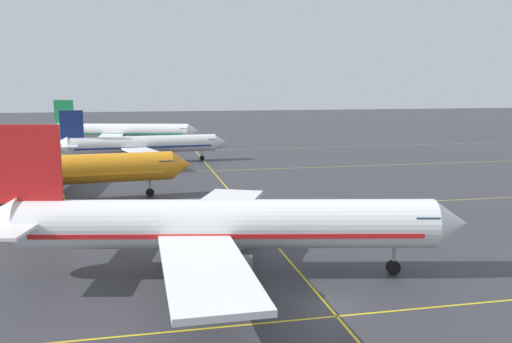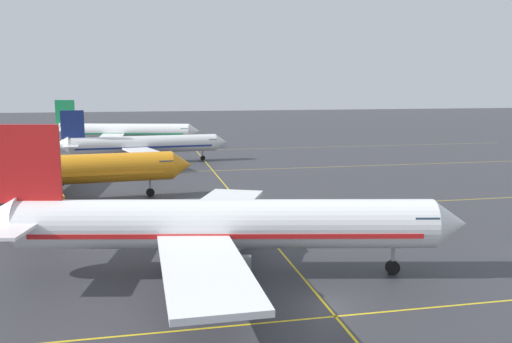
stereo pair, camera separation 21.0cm
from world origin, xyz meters
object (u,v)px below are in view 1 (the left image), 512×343
object	(u,v)px
airliner_front_gate	(221,225)
airliner_third_row	(142,145)
airliner_far_left_stand	(122,132)
airliner_second_row	(40,171)

from	to	relation	value
airliner_front_gate	airliner_third_row	bearing A→B (deg)	95.08
airliner_front_gate	airliner_far_left_stand	xyz separation A→B (m)	(-10.89, 98.69, -0.22)
airliner_second_row	airliner_far_left_stand	world-z (taller)	airliner_second_row
airliner_front_gate	airliner_far_left_stand	world-z (taller)	airliner_front_gate
airliner_second_row	airliner_far_left_stand	size ratio (longest dim) A/B	1.06
airliner_second_row	airliner_far_left_stand	bearing A→B (deg)	82.16
airliner_front_gate	airliner_third_row	distance (m)	69.99
airliner_second_row	airliner_front_gate	bearing A→B (deg)	-59.12
airliner_third_row	airliner_far_left_stand	xyz separation A→B (m)	(-4.69, 28.98, 0.40)
airliner_third_row	airliner_front_gate	bearing A→B (deg)	-84.92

